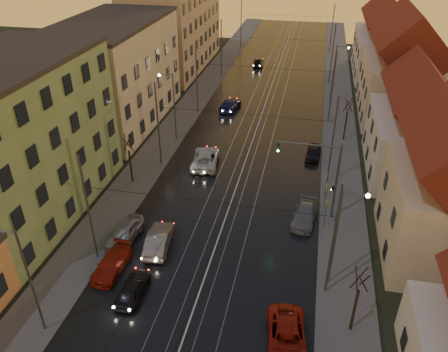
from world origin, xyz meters
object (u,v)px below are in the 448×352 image
Objects in this scene: street_lamp_3 at (336,68)px; driving_car_3 at (230,104)px; street_lamp_2 at (171,100)px; parked_right_1 at (305,215)px; driving_car_1 at (159,240)px; street_lamp_0 at (23,272)px; parked_right_2 at (313,153)px; parked_left_3 at (125,232)px; driving_car_2 at (205,158)px; parked_right_0 at (287,338)px; street_lamp_1 at (342,229)px; parked_left_2 at (111,264)px; driving_car_0 at (132,288)px; traffic_light_mast at (325,171)px; driving_car_4 at (258,62)px.

driving_car_3 is at bearing -157.80° from street_lamp_3.
street_lamp_2 reaches higher than parked_right_1.
street_lamp_2 is at bearing -83.37° from driving_car_1.
parked_right_2 is at bearing 58.93° from street_lamp_0.
parked_left_3 is at bearing -151.92° from parked_right_1.
street_lamp_0 is 1.43× the size of driving_car_2.
driving_car_3 is at bearing 99.10° from parked_right_0.
street_lamp_0 reaches higher than driving_car_2.
street_lamp_1 is 8.61m from parked_right_1.
street_lamp_1 is 16.71m from parked_left_2.
driving_car_0 is at bearing -128.57° from parked_right_1.
driving_car_1 is at bearing -75.85° from street_lamp_2.
street_lamp_3 is at bearing 87.73° from traffic_light_mast.
driving_car_2 is (5.09, 22.94, -4.11)m from street_lamp_0.
driving_car_0 is 0.77× the size of driving_car_3.
street_lamp_3 is 29.30m from parked_right_1.
traffic_light_mast is at bearing 97.91° from street_lamp_1.
street_lamp_2 is at bearing 90.00° from street_lamp_0.
street_lamp_1 is (18.21, 8.00, 0.00)m from street_lamp_0.
driving_car_1 reaches higher than parked_left_3.
driving_car_0 is (-13.55, -4.05, -4.23)m from street_lamp_1.
driving_car_3 is (4.64, 10.46, -4.17)m from street_lamp_2.
parked_left_2 is (-2.48, 2.02, -0.02)m from driving_car_0.
street_lamp_2 is at bearing -51.89° from driving_car_2.
street_lamp_2 is at bearing 98.52° from parked_left_3.
parked_left_2 is (-3.41, -52.89, -0.07)m from driving_car_4.
driving_car_3 is at bearing -97.33° from driving_car_1.
driving_car_1 is (-13.47, 1.19, -4.12)m from street_lamp_1.
parked_left_3 is at bearing 80.61° from driving_car_4.
traffic_light_mast is 44.55m from driving_car_4.
street_lamp_3 reaches higher than traffic_light_mast.
driving_car_3 is 25.90m from parked_right_1.
street_lamp_1 is at bearing 57.98° from parked_right_0.
driving_car_0 is at bearing -163.35° from street_lamp_1.
driving_car_3 is at bearing 66.07° from street_lamp_2.
driving_car_0 is (-12.44, -12.05, -3.95)m from traffic_light_mast.
driving_car_2 reaches higher than driving_car_4.
street_lamp_2 reaches higher than parked_left_2.
traffic_light_mast reaches higher than parked_right_2.
driving_car_0 is (4.66, -24.05, -4.23)m from street_lamp_2.
driving_car_1 is at bearing -3.10° from parked_left_3.
driving_car_0 is 1.04× the size of parked_right_2.
street_lamp_2 reaches higher than driving_car_2.
parked_right_0 is (10.34, -21.00, -0.06)m from driving_car_2.
driving_car_1 is 1.05× the size of parked_left_3.
parked_left_2 is 25.12m from parked_right_2.
street_lamp_2 reaches higher than parked_right_0.
driving_car_0 is at bearing 97.46° from driving_car_3.
traffic_light_mast is 1.29× the size of driving_car_2.
driving_car_1 is 29.27m from driving_car_3.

